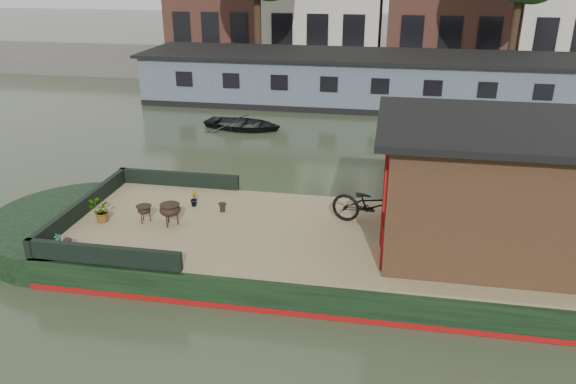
% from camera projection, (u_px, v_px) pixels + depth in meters
% --- Properties ---
extents(ground, '(120.00, 120.00, 0.00)m').
position_uv_depth(ground, '(359.00, 265.00, 11.35)').
color(ground, '#2D3522').
rests_on(ground, ground).
extents(houseboat_hull, '(14.01, 4.02, 0.60)m').
position_uv_depth(houseboat_hull, '(294.00, 247.00, 11.47)').
color(houseboat_hull, black).
rests_on(houseboat_hull, ground).
extents(houseboat_deck, '(11.80, 3.80, 0.05)m').
position_uv_depth(houseboat_deck, '(360.00, 237.00, 11.11)').
color(houseboat_deck, '#847251').
rests_on(houseboat_deck, houseboat_hull).
extents(bow_bulwark, '(3.00, 4.00, 0.35)m').
position_uv_depth(bow_bulwark, '(121.00, 209.00, 11.88)').
color(bow_bulwark, black).
rests_on(bow_bulwark, houseboat_deck).
extents(cabin, '(4.00, 3.50, 2.42)m').
position_uv_depth(cabin, '(483.00, 186.00, 10.27)').
color(cabin, '#341F14').
rests_on(cabin, houseboat_deck).
extents(bicycle, '(1.85, 1.07, 0.92)m').
position_uv_depth(bicycle, '(373.00, 205.00, 11.35)').
color(bicycle, black).
rests_on(bicycle, houseboat_deck).
extents(potted_plant_b, '(0.20, 0.22, 0.34)m').
position_uv_depth(potted_plant_b, '(194.00, 199.00, 12.42)').
color(potted_plant_b, brown).
rests_on(potted_plant_b, houseboat_deck).
extents(potted_plant_c, '(0.58, 0.58, 0.49)m').
position_uv_depth(potted_plant_c, '(101.00, 211.00, 11.61)').
color(potted_plant_c, '#9A4F2C').
rests_on(potted_plant_c, houseboat_deck).
extents(potted_plant_e, '(0.14, 0.17, 0.29)m').
position_uv_depth(potted_plant_e, '(58.00, 241.00, 10.60)').
color(potted_plant_e, '#A94C31').
rests_on(potted_plant_e, houseboat_deck).
extents(brazier_front, '(0.46, 0.46, 0.46)m').
position_uv_depth(brazier_front, '(170.00, 215.00, 11.49)').
color(brazier_front, black).
rests_on(brazier_front, houseboat_deck).
extents(brazier_rear, '(0.43, 0.43, 0.37)m').
position_uv_depth(brazier_rear, '(144.00, 214.00, 11.64)').
color(brazier_rear, black).
rests_on(brazier_rear, houseboat_deck).
extents(bollard_port, '(0.17, 0.17, 0.19)m').
position_uv_depth(bollard_port, '(222.00, 207.00, 12.15)').
color(bollard_port, black).
rests_on(bollard_port, houseboat_deck).
extents(bollard_stbd, '(0.16, 0.16, 0.18)m').
position_uv_depth(bollard_stbd, '(68.00, 244.00, 10.61)').
color(bollard_stbd, black).
rests_on(bollard_stbd, houseboat_deck).
extents(dinghy, '(3.21, 2.53, 0.60)m').
position_uv_depth(dinghy, '(243.00, 121.00, 20.48)').
color(dinghy, black).
rests_on(dinghy, ground).
extents(far_houseboat, '(20.40, 4.40, 2.11)m').
position_uv_depth(far_houseboat, '(381.00, 82.00, 23.71)').
color(far_houseboat, '#4D5C67').
rests_on(far_houseboat, ground).
extents(quay, '(60.00, 6.00, 0.90)m').
position_uv_depth(quay, '(384.00, 68.00, 29.82)').
color(quay, '#47443F').
rests_on(quay, ground).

